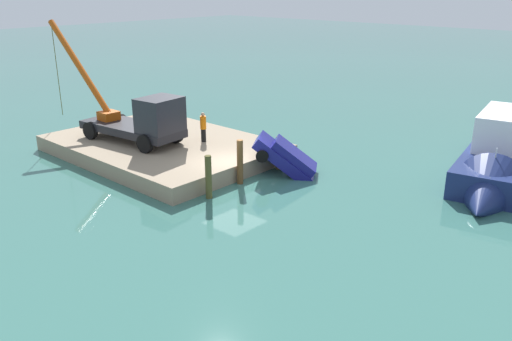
% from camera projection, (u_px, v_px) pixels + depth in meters
% --- Properties ---
extents(ground, '(200.00, 200.00, 0.00)m').
position_uv_depth(ground, '(234.00, 177.00, 26.88)').
color(ground, '#386B60').
extents(dock, '(12.60, 8.93, 0.85)m').
position_uv_depth(dock, '(163.00, 147.00, 30.36)').
color(dock, gray).
rests_on(dock, ground).
extents(crane_truck, '(10.77, 3.24, 6.40)m').
position_uv_depth(crane_truck, '(140.00, 119.00, 29.26)').
color(crane_truck, black).
rests_on(crane_truck, dock).
extents(dock_worker, '(0.34, 0.34, 1.68)m').
position_uv_depth(dock_worker, '(203.00, 127.00, 29.70)').
color(dock_worker, black).
rests_on(dock_worker, dock).
extents(salvaged_car, '(4.31, 3.75, 3.21)m').
position_uv_depth(salvaged_car, '(293.00, 163.00, 27.14)').
color(salvaged_car, navy).
rests_on(salvaged_car, ground).
extents(moored_yacht, '(5.58, 12.54, 5.80)m').
position_uv_depth(moored_yacht, '(498.00, 170.00, 26.03)').
color(moored_yacht, navy).
rests_on(moored_yacht, ground).
extents(piling_near, '(0.30, 0.30, 2.05)m').
position_uv_depth(piling_near, '(208.00, 177.00, 23.98)').
color(piling_near, brown).
rests_on(piling_near, ground).
extents(piling_mid, '(0.31, 0.31, 2.23)m').
position_uv_depth(piling_mid, '(240.00, 162.00, 25.71)').
color(piling_mid, brown).
rests_on(piling_mid, ground).
extents(piling_far, '(0.37, 0.37, 1.78)m').
position_uv_depth(piling_far, '(279.00, 153.00, 27.84)').
color(piling_far, brown).
rests_on(piling_far, ground).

